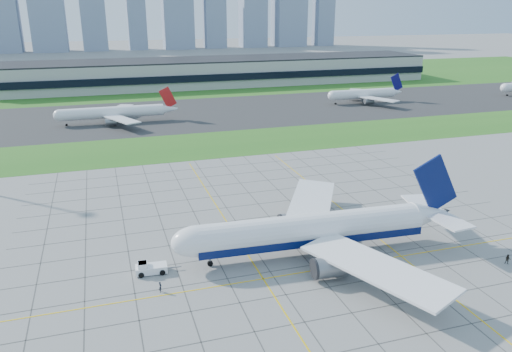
{
  "coord_description": "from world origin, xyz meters",
  "views": [
    {
      "loc": [
        -34.56,
        -75.45,
        45.39
      ],
      "look_at": [
        -0.35,
        32.69,
        7.0
      ],
      "focal_mm": 35.0,
      "sensor_mm": 36.0,
      "label": 1
    }
  ],
  "objects_px": {
    "crew_near": "(160,287)",
    "crew_far": "(508,259)",
    "pushback_tug": "(150,268)",
    "airliner": "(313,230)",
    "distant_jet_2": "(364,94)",
    "distant_jet_1": "(114,112)"
  },
  "relations": [
    {
      "from": "distant_jet_2",
      "to": "crew_far",
      "type": "bearing_deg",
      "value": -110.03
    },
    {
      "from": "airliner",
      "to": "distant_jet_2",
      "type": "distance_m",
      "value": 167.41
    },
    {
      "from": "crew_near",
      "to": "distant_jet_2",
      "type": "bearing_deg",
      "value": -18.38
    },
    {
      "from": "pushback_tug",
      "to": "crew_far",
      "type": "distance_m",
      "value": 66.08
    },
    {
      "from": "crew_far",
      "to": "crew_near",
      "type": "bearing_deg",
      "value": -145.04
    },
    {
      "from": "crew_near",
      "to": "crew_far",
      "type": "relative_size",
      "value": 0.96
    },
    {
      "from": "crew_near",
      "to": "distant_jet_1",
      "type": "distance_m",
      "value": 136.38
    },
    {
      "from": "airliner",
      "to": "crew_near",
      "type": "xyz_separation_m",
      "value": [
        -29.97,
        -5.1,
        -4.05
      ]
    },
    {
      "from": "crew_far",
      "to": "distant_jet_1",
      "type": "bearing_deg",
      "value": 157.58
    },
    {
      "from": "crew_near",
      "to": "pushback_tug",
      "type": "bearing_deg",
      "value": 29.39
    },
    {
      "from": "distant_jet_2",
      "to": "airliner",
      "type": "bearing_deg",
      "value": -122.46
    },
    {
      "from": "airliner",
      "to": "distant_jet_2",
      "type": "relative_size",
      "value": 1.38
    },
    {
      "from": "pushback_tug",
      "to": "airliner",
      "type": "bearing_deg",
      "value": -0.16
    },
    {
      "from": "crew_near",
      "to": "crew_far",
      "type": "distance_m",
      "value": 63.66
    },
    {
      "from": "airliner",
      "to": "crew_far",
      "type": "relative_size",
      "value": 29.92
    },
    {
      "from": "pushback_tug",
      "to": "distant_jet_2",
      "type": "height_order",
      "value": "distant_jet_2"
    },
    {
      "from": "crew_far",
      "to": "distant_jet_2",
      "type": "bearing_deg",
      "value": 113.81
    },
    {
      "from": "crew_far",
      "to": "pushback_tug",
      "type": "bearing_deg",
      "value": -150.83
    },
    {
      "from": "pushback_tug",
      "to": "crew_far",
      "type": "relative_size",
      "value": 4.2
    },
    {
      "from": "crew_far",
      "to": "distant_jet_1",
      "type": "distance_m",
      "value": 159.69
    },
    {
      "from": "airliner",
      "to": "distant_jet_1",
      "type": "distance_m",
      "value": 134.92
    },
    {
      "from": "crew_far",
      "to": "distant_jet_2",
      "type": "relative_size",
      "value": 0.05
    }
  ]
}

